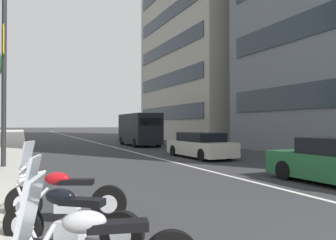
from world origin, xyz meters
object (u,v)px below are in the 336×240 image
Objects in this scene: motorcycle_second_in_row at (64,197)px; street_lamp_with_banners at (15,40)px; motorcycle_far_end_row at (69,222)px; car_far_down_avenue at (200,146)px; delivery_van_ahead at (139,129)px.

motorcycle_second_in_row is 0.25× the size of street_lamp_with_banners.
motorcycle_far_end_row is 10.81m from street_lamp_with_banners.
car_far_down_avenue is at bearing -107.93° from motorcycle_second_in_row.
delivery_van_ahead is at bearing -37.58° from street_lamp_with_banners.
street_lamp_with_banners is at bearing 95.01° from car_far_down_avenue.
car_far_down_avenue is (9.29, -8.07, 0.21)m from motorcycle_second_in_row.
street_lamp_with_banners reaches higher than car_far_down_avenue.
delivery_van_ahead is at bearing -73.23° from motorcycle_far_end_row.
motorcycle_far_end_row is 1.53m from motorcycle_second_in_row.
motorcycle_second_in_row is 9.46m from street_lamp_with_banners.
street_lamp_with_banners is at bearing 143.71° from delivery_van_ahead.
motorcycle_far_end_row is at bearing -174.61° from street_lamp_with_banners.
delivery_van_ahead is (20.27, -8.33, 0.99)m from motorcycle_second_in_row.
motorcycle_second_in_row is (1.53, -0.10, 0.04)m from motorcycle_far_end_row.
delivery_van_ahead is (21.80, -8.43, 1.02)m from motorcycle_far_end_row.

